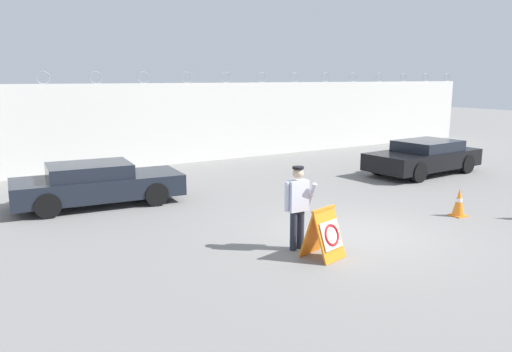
{
  "coord_description": "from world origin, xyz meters",
  "views": [
    {
      "loc": [
        -7.82,
        -8.16,
        3.57
      ],
      "look_at": [
        -1.56,
        1.79,
        1.23
      ],
      "focal_mm": 35.0,
      "sensor_mm": 36.0,
      "label": 1
    }
  ],
  "objects_px": {
    "barricade_sign": "(325,233)",
    "parked_car_far_side": "(424,157)",
    "traffic_cone_near": "(459,202)",
    "parked_car_front_coupe": "(97,184)",
    "security_guard": "(298,204)"
  },
  "relations": [
    {
      "from": "security_guard",
      "to": "traffic_cone_near",
      "type": "xyz_separation_m",
      "value": [
        5.11,
        -0.18,
        -0.63
      ]
    },
    {
      "from": "parked_car_front_coupe",
      "to": "security_guard",
      "type": "bearing_deg",
      "value": -61.44
    },
    {
      "from": "barricade_sign",
      "to": "traffic_cone_near",
      "type": "relative_size",
      "value": 1.39
    },
    {
      "from": "security_guard",
      "to": "parked_car_far_side",
      "type": "distance_m",
      "value": 10.01
    },
    {
      "from": "parked_car_front_coupe",
      "to": "parked_car_far_side",
      "type": "distance_m",
      "value": 11.75
    },
    {
      "from": "barricade_sign",
      "to": "security_guard",
      "type": "height_order",
      "value": "security_guard"
    },
    {
      "from": "barricade_sign",
      "to": "parked_car_front_coupe",
      "type": "distance_m",
      "value": 7.24
    },
    {
      "from": "traffic_cone_near",
      "to": "parked_car_far_side",
      "type": "xyz_separation_m",
      "value": [
        3.95,
        4.41,
        0.28
      ]
    },
    {
      "from": "barricade_sign",
      "to": "parked_car_far_side",
      "type": "distance_m",
      "value": 10.17
    },
    {
      "from": "traffic_cone_near",
      "to": "parked_car_front_coupe",
      "type": "bearing_deg",
      "value": 141.07
    },
    {
      "from": "barricade_sign",
      "to": "security_guard",
      "type": "relative_size",
      "value": 0.58
    },
    {
      "from": "barricade_sign",
      "to": "parked_car_far_side",
      "type": "height_order",
      "value": "parked_car_far_side"
    },
    {
      "from": "traffic_cone_near",
      "to": "parked_car_front_coupe",
      "type": "distance_m",
      "value": 9.85
    },
    {
      "from": "barricade_sign",
      "to": "parked_car_front_coupe",
      "type": "bearing_deg",
      "value": 97.77
    },
    {
      "from": "security_guard",
      "to": "parked_car_far_side",
      "type": "relative_size",
      "value": 0.37
    }
  ]
}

